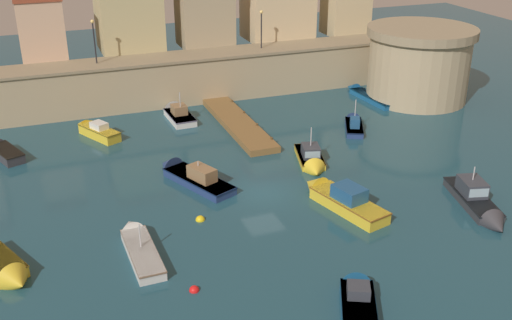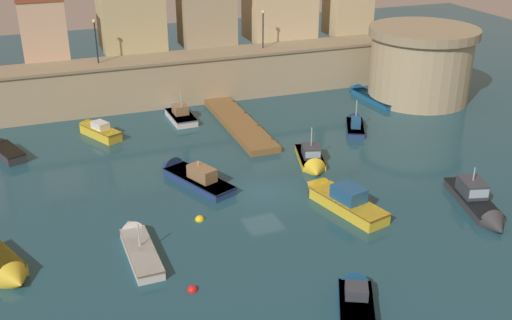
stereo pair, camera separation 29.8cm
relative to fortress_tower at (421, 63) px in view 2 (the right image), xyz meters
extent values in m
plane|color=#1E4756|center=(-20.98, -13.29, -3.53)|extent=(112.57, 112.57, 0.00)
cube|color=tan|center=(-20.98, 7.37, -1.44)|extent=(46.61, 3.80, 4.18)
cube|color=gray|center=(-20.98, 7.37, 0.77)|extent=(46.61, 4.10, 0.24)
cube|color=#D0A989|center=(-33.12, 11.80, 3.41)|extent=(3.96, 5.05, 5.51)
cube|color=tan|center=(-25.00, 12.20, 3.87)|extent=(5.83, 5.86, 6.43)
cube|color=tan|center=(-17.65, 11.35, 3.40)|extent=(5.15, 4.16, 5.50)
cube|color=#D1B98D|center=(-9.69, 11.72, 3.80)|extent=(6.72, 4.90, 6.30)
cylinder|color=tan|center=(0.00, 0.00, -0.46)|extent=(9.41, 9.41, 6.14)
cylinder|color=gray|center=(0.00, 0.00, 3.01)|extent=(10.16, 10.16, 0.80)
cube|color=brown|center=(-18.55, -1.06, -3.26)|extent=(2.49, 13.06, 0.53)
cylinder|color=brown|center=(-17.43, 3.84, -3.18)|extent=(0.20, 0.20, 0.70)
cylinder|color=brown|center=(-17.43, 0.57, -3.18)|extent=(0.20, 0.20, 0.70)
cylinder|color=brown|center=(-17.43, -2.69, -3.18)|extent=(0.20, 0.20, 0.70)
cylinder|color=brown|center=(-17.43, -5.96, -3.18)|extent=(0.20, 0.20, 0.70)
cylinder|color=black|center=(-28.92, 7.37, 2.68)|extent=(0.12, 0.12, 3.56)
sphere|color=#F9D172|center=(-28.92, 7.37, 4.61)|extent=(0.32, 0.32, 0.32)
cylinder|color=black|center=(-13.17, 7.37, 2.56)|extent=(0.12, 0.12, 3.33)
sphere|color=#F9D172|center=(-13.17, 7.37, 4.38)|extent=(0.32, 0.32, 0.32)
cube|color=#333338|center=(-8.80, -19.56, -3.24)|extent=(3.01, 5.86, 0.58)
cone|color=#333338|center=(-9.65, -22.92, -3.24)|extent=(1.88, 1.75, 1.58)
cube|color=black|center=(-8.80, -19.56, -2.99)|extent=(3.07, 5.98, 0.08)
cube|color=#333842|center=(-8.72, -19.26, -2.47)|extent=(1.87, 2.31, 0.97)
cube|color=#99B7C6|center=(-8.97, -20.24, -2.42)|extent=(1.25, 0.37, 0.58)
cylinder|color=#B2B2B7|center=(-8.71, -19.23, -2.01)|extent=(0.08, 0.08, 1.88)
cube|color=navy|center=(-9.67, -5.38, -3.28)|extent=(2.95, 4.12, 0.50)
cone|color=navy|center=(-8.59, -3.18, -3.28)|extent=(1.64, 1.55, 1.29)
cube|color=#0E1B39|center=(-9.67, -5.38, -3.07)|extent=(3.00, 4.20, 0.08)
cube|color=navy|center=(-9.89, -5.83, -2.62)|extent=(1.13, 1.23, 0.82)
cylinder|color=#B2B2B7|center=(-9.68, -5.40, -1.91)|extent=(0.08, 0.08, 2.23)
cube|color=#333338|center=(-37.14, -1.20, -3.15)|extent=(2.61, 3.93, 0.75)
cube|color=black|center=(-37.14, -1.20, -2.82)|extent=(2.66, 4.01, 0.08)
cube|color=gold|center=(-30.00, 0.57, -3.12)|extent=(3.04, 4.28, 0.81)
cone|color=gold|center=(-31.17, 2.89, -3.12)|extent=(1.64, 1.60, 1.25)
cube|color=brown|center=(-30.00, 0.57, -2.76)|extent=(3.10, 4.36, 0.08)
cube|color=silver|center=(-29.97, 0.52, -2.45)|extent=(1.48, 1.68, 0.52)
cube|color=gold|center=(-16.83, -17.61, -3.12)|extent=(3.15, 5.84, 0.81)
cone|color=gold|center=(-17.71, -14.29, -3.12)|extent=(2.00, 1.79, 1.70)
cube|color=brown|center=(-16.83, -17.61, -2.76)|extent=(3.21, 5.96, 0.08)
cube|color=navy|center=(-16.84, -17.59, -2.28)|extent=(1.92, 2.30, 0.89)
cube|color=#99B7C6|center=(-17.09, -16.63, -2.23)|extent=(1.29, 0.39, 0.53)
cube|color=#195689|center=(-21.22, -26.65, -3.20)|extent=(2.92, 3.70, 0.64)
cone|color=#195689|center=(-20.31, -24.79, -3.20)|extent=(1.80, 1.51, 1.55)
cube|color=#0A253D|center=(-21.22, -26.65, -2.92)|extent=(2.98, 3.77, 0.08)
cube|color=#333842|center=(-21.08, -26.36, -2.60)|extent=(1.46, 1.43, 0.58)
cube|color=silver|center=(-30.18, -18.45, -3.23)|extent=(1.59, 5.15, 0.59)
cone|color=silver|center=(-30.26, -15.25, -3.23)|extent=(1.42, 1.44, 1.39)
cube|color=brown|center=(-30.18, -18.45, -2.98)|extent=(1.62, 5.25, 0.08)
cylinder|color=#B2B2B7|center=(-30.18, -18.10, -2.23)|extent=(0.08, 0.08, 1.41)
cube|color=gold|center=(-15.80, -9.60, -3.28)|extent=(2.73, 4.38, 0.49)
cone|color=gold|center=(-16.48, -12.06, -3.28)|extent=(1.87, 1.53, 1.62)
cube|color=brown|center=(-15.80, -9.60, -3.08)|extent=(2.79, 4.47, 0.08)
cube|color=#333842|center=(-15.90, -9.95, -2.61)|extent=(1.63, 1.86, 0.84)
cube|color=#99B7C6|center=(-16.11, -10.72, -2.57)|extent=(1.10, 0.36, 0.50)
cylinder|color=#B2B2B7|center=(-15.88, -9.89, -1.91)|extent=(0.08, 0.08, 2.25)
cube|color=navy|center=(-24.76, -10.73, -3.24)|extent=(3.97, 6.04, 0.57)
cone|color=navy|center=(-26.17, -7.47, -3.24)|extent=(2.14, 1.97, 1.73)
cube|color=#0E1E3F|center=(-24.76, -10.73, -2.99)|extent=(4.05, 6.16, 0.08)
cube|color=olive|center=(-24.61, -11.07, -2.50)|extent=(1.81, 2.31, 0.91)
cylinder|color=#B2B2B7|center=(-24.76, -10.72, -2.35)|extent=(0.08, 0.08, 1.21)
cube|color=#195689|center=(-4.24, 0.84, -3.27)|extent=(1.80, 5.97, 0.50)
cone|color=#195689|center=(-4.52, 4.42, -3.27)|extent=(1.39, 1.49, 1.29)
cube|color=#09324E|center=(-4.24, 0.84, -3.06)|extent=(1.84, 6.09, 0.08)
cube|color=silver|center=(-22.86, 2.08, -3.23)|extent=(2.02, 4.18, 0.60)
cone|color=silver|center=(-22.97, 4.65, -3.23)|extent=(1.80, 1.22, 1.75)
cube|color=slate|center=(-22.86, 2.08, -2.97)|extent=(2.06, 4.26, 0.08)
cube|color=olive|center=(-22.87, 2.23, -2.53)|extent=(1.25, 1.43, 0.79)
cube|color=#99B7C6|center=(-22.89, 2.92, -2.49)|extent=(1.08, 0.11, 0.48)
cylinder|color=#B2B2B7|center=(-22.85, 1.77, -1.87)|extent=(0.08, 0.08, 2.11)
cone|color=gold|center=(-36.72, -18.87, -3.18)|extent=(2.03, 1.72, 1.72)
sphere|color=red|center=(-28.29, -22.30, -3.53)|extent=(0.54, 0.54, 0.54)
sphere|color=yellow|center=(-26.01, -15.44, -3.53)|extent=(0.58, 0.58, 0.58)
camera|label=1|loc=(-34.47, -47.69, 15.53)|focal=43.09mm
camera|label=2|loc=(-34.19, -47.79, 15.53)|focal=43.09mm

